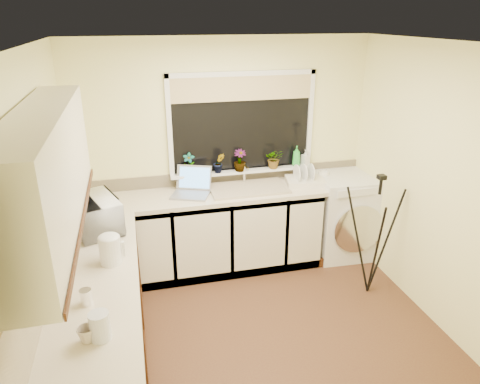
# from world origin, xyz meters

# --- Properties ---
(floor) EXTENTS (3.20, 3.20, 0.00)m
(floor) POSITION_xyz_m (0.00, 0.00, 0.00)
(floor) COLOR #533721
(floor) RESTS_ON ground
(ceiling) EXTENTS (3.20, 3.20, 0.00)m
(ceiling) POSITION_xyz_m (0.00, 0.00, 2.45)
(ceiling) COLOR white
(ceiling) RESTS_ON ground
(wall_back) EXTENTS (3.20, 0.00, 3.20)m
(wall_back) POSITION_xyz_m (0.00, 1.50, 1.23)
(wall_back) COLOR #FFF9AA
(wall_back) RESTS_ON ground
(wall_front) EXTENTS (3.20, 0.00, 3.20)m
(wall_front) POSITION_xyz_m (0.00, -1.50, 1.23)
(wall_front) COLOR #FFF9AA
(wall_front) RESTS_ON ground
(wall_left) EXTENTS (0.00, 3.00, 3.00)m
(wall_left) POSITION_xyz_m (-1.60, 0.00, 1.23)
(wall_left) COLOR #FFF9AA
(wall_left) RESTS_ON ground
(wall_right) EXTENTS (0.00, 3.00, 3.00)m
(wall_right) POSITION_xyz_m (1.60, 0.00, 1.23)
(wall_right) COLOR #FFF9AA
(wall_right) RESTS_ON ground
(base_cabinet_back) EXTENTS (2.55, 0.60, 0.86)m
(base_cabinet_back) POSITION_xyz_m (-0.33, 1.20, 0.43)
(base_cabinet_back) COLOR silver
(base_cabinet_back) RESTS_ON floor
(base_cabinet_left) EXTENTS (0.54, 2.40, 0.86)m
(base_cabinet_left) POSITION_xyz_m (-1.30, -0.30, 0.43)
(base_cabinet_left) COLOR silver
(base_cabinet_left) RESTS_ON floor
(worktop_back) EXTENTS (3.20, 0.60, 0.04)m
(worktop_back) POSITION_xyz_m (0.00, 1.20, 0.88)
(worktop_back) COLOR beige
(worktop_back) RESTS_ON base_cabinet_back
(worktop_left) EXTENTS (0.60, 2.40, 0.04)m
(worktop_left) POSITION_xyz_m (-1.30, -0.30, 0.88)
(worktop_left) COLOR beige
(worktop_left) RESTS_ON base_cabinet_left
(upper_cabinet) EXTENTS (0.28, 1.90, 0.70)m
(upper_cabinet) POSITION_xyz_m (-1.44, -0.45, 1.80)
(upper_cabinet) COLOR silver
(upper_cabinet) RESTS_ON wall_left
(splashback_left) EXTENTS (0.02, 2.40, 0.45)m
(splashback_left) POSITION_xyz_m (-1.59, -0.30, 1.12)
(splashback_left) COLOR beige
(splashback_left) RESTS_ON wall_left
(splashback_back) EXTENTS (3.20, 0.02, 0.14)m
(splashback_back) POSITION_xyz_m (0.00, 1.49, 0.97)
(splashback_back) COLOR beige
(splashback_back) RESTS_ON wall_back
(window_glass) EXTENTS (1.50, 0.02, 1.00)m
(window_glass) POSITION_xyz_m (0.20, 1.49, 1.55)
(window_glass) COLOR black
(window_glass) RESTS_ON wall_back
(window_blind) EXTENTS (1.50, 0.02, 0.25)m
(window_blind) POSITION_xyz_m (0.20, 1.46, 1.92)
(window_blind) COLOR tan
(window_blind) RESTS_ON wall_back
(windowsill) EXTENTS (1.60, 0.14, 0.03)m
(windowsill) POSITION_xyz_m (0.20, 1.43, 1.04)
(windowsill) COLOR white
(windowsill) RESTS_ON wall_back
(sink) EXTENTS (0.82, 0.46, 0.03)m
(sink) POSITION_xyz_m (0.20, 1.20, 0.91)
(sink) COLOR tan
(sink) RESTS_ON worktop_back
(faucet) EXTENTS (0.03, 0.03, 0.24)m
(faucet) POSITION_xyz_m (0.20, 1.38, 1.02)
(faucet) COLOR silver
(faucet) RESTS_ON worktop_back
(washing_machine) EXTENTS (0.71, 0.69, 0.96)m
(washing_machine) POSITION_xyz_m (1.35, 1.19, 0.48)
(washing_machine) COLOR white
(washing_machine) RESTS_ON floor
(laptop) EXTENTS (0.48, 0.48, 0.26)m
(laptop) POSITION_xyz_m (-0.40, 1.24, 0.97)
(laptop) COLOR gray
(laptop) RESTS_ON worktop_back
(kettle) EXTENTS (0.16, 0.16, 0.21)m
(kettle) POSITION_xyz_m (-1.19, 0.00, 1.01)
(kettle) COLOR white
(kettle) RESTS_ON worktop_left
(dish_rack) EXTENTS (0.47, 0.39, 0.06)m
(dish_rack) POSITION_xyz_m (0.85, 1.21, 0.93)
(dish_rack) COLOR silver
(dish_rack) RESTS_ON worktop_back
(tripod) EXTENTS (0.73, 0.73, 1.26)m
(tripod) POSITION_xyz_m (1.25, 0.36, 0.63)
(tripod) COLOR black
(tripod) RESTS_ON floor
(glass_jug) EXTENTS (0.12, 0.12, 0.17)m
(glass_jug) POSITION_xyz_m (-1.23, -0.85, 0.99)
(glass_jug) COLOR silver
(glass_jug) RESTS_ON worktop_left
(steel_jar) EXTENTS (0.08, 0.08, 0.11)m
(steel_jar) POSITION_xyz_m (-1.33, -0.49, 0.95)
(steel_jar) COLOR white
(steel_jar) RESTS_ON worktop_left
(microwave) EXTENTS (0.52, 0.62, 0.29)m
(microwave) POSITION_xyz_m (-1.32, 0.60, 1.05)
(microwave) COLOR silver
(microwave) RESTS_ON worktop_left
(plant_a) EXTENTS (0.14, 0.11, 0.24)m
(plant_a) POSITION_xyz_m (-0.40, 1.41, 1.17)
(plant_a) COLOR #999999
(plant_a) RESTS_ON windowsill
(plant_b) EXTENTS (0.12, 0.10, 0.22)m
(plant_b) POSITION_xyz_m (-0.08, 1.39, 1.16)
(plant_b) COLOR #999999
(plant_b) RESTS_ON windowsill
(plant_c) EXTENTS (0.14, 0.14, 0.24)m
(plant_c) POSITION_xyz_m (0.15, 1.39, 1.17)
(plant_c) COLOR #999999
(plant_c) RESTS_ON windowsill
(plant_d) EXTENTS (0.23, 0.21, 0.22)m
(plant_d) POSITION_xyz_m (0.55, 1.40, 1.16)
(plant_d) COLOR #999999
(plant_d) RESTS_ON windowsill
(soap_bottle_green) EXTENTS (0.12, 0.12, 0.23)m
(soap_bottle_green) POSITION_xyz_m (0.81, 1.41, 1.16)
(soap_bottle_green) COLOR green
(soap_bottle_green) RESTS_ON windowsill
(soap_bottle_clear) EXTENTS (0.10, 0.10, 0.17)m
(soap_bottle_clear) POSITION_xyz_m (0.93, 1.42, 1.14)
(soap_bottle_clear) COLOR #999999
(soap_bottle_clear) RESTS_ON windowsill
(cup_back) EXTENTS (0.14, 0.14, 0.10)m
(cup_back) POSITION_xyz_m (1.10, 1.29, 0.95)
(cup_back) COLOR white
(cup_back) RESTS_ON worktop_back
(cup_left) EXTENTS (0.12, 0.12, 0.10)m
(cup_left) POSITION_xyz_m (-1.31, -0.86, 0.95)
(cup_left) COLOR beige
(cup_left) RESTS_ON worktop_left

